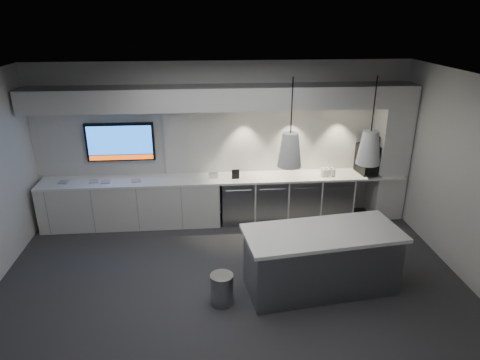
{
  "coord_description": "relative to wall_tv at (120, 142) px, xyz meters",
  "views": [
    {
      "loc": [
        -0.34,
        -5.32,
        3.81
      ],
      "look_at": [
        0.21,
        1.1,
        1.26
      ],
      "focal_mm": 32.0,
      "sensor_mm": 36.0,
      "label": 1
    }
  ],
  "objects": [
    {
      "name": "left_base_cabinets",
      "position": [
        0.15,
        -0.27,
        -1.13
      ],
      "size": [
        3.3,
        0.63,
        0.86
      ],
      "primitive_type": "cube",
      "color": "silver",
      "rests_on": "floor"
    },
    {
      "name": "backsplash",
      "position": [
        3.1,
        0.03,
        -0.01
      ],
      "size": [
        4.6,
        0.03,
        1.3
      ],
      "primitive_type": "cube",
      "color": "silver",
      "rests_on": "wall_back"
    },
    {
      "name": "back_counter",
      "position": [
        1.9,
        -0.27,
        -0.68
      ],
      "size": [
        6.8,
        0.65,
        0.04
      ],
      "primitive_type": "cube",
      "color": "white",
      "rests_on": "left_base_cabinets"
    },
    {
      "name": "fridge_unit_a",
      "position": [
        2.15,
        -0.27,
        -1.13
      ],
      "size": [
        0.6,
        0.61,
        0.85
      ],
      "primitive_type": "cube",
      "color": "gray",
      "rests_on": "floor"
    },
    {
      "name": "soffit",
      "position": [
        1.9,
        -0.25,
        0.84
      ],
      "size": [
        6.9,
        0.6,
        0.4
      ],
      "primitive_type": "cube",
      "color": "silver",
      "rests_on": "wall_back"
    },
    {
      "name": "fridge_unit_d",
      "position": [
        4.04,
        -0.27,
        -1.13
      ],
      "size": [
        0.6,
        0.61,
        0.85
      ],
      "primitive_type": "cube",
      "color": "gray",
      "rests_on": "floor"
    },
    {
      "name": "tray_d",
      "position": [
        0.28,
        -0.33,
        -0.65
      ],
      "size": [
        0.2,
        0.2,
        0.02
      ],
      "primitive_type": "cube",
      "rotation": [
        0.0,
        0.0,
        0.27
      ],
      "color": "#ACACAC",
      "rests_on": "back_counter"
    },
    {
      "name": "wall_right",
      "position": [
        5.4,
        -2.45,
        -0.06
      ],
      "size": [
        0.0,
        7.0,
        7.0
      ],
      "primitive_type": "plane",
      "rotation": [
        1.57,
        0.0,
        -1.57
      ],
      "color": "silver",
      "rests_on": "floor"
    },
    {
      "name": "column",
      "position": [
        5.1,
        -0.25,
        -0.26
      ],
      "size": [
        0.55,
        0.55,
        2.6
      ],
      "primitive_type": "cube",
      "color": "silver",
      "rests_on": "floor"
    },
    {
      "name": "fridge_unit_c",
      "position": [
        3.41,
        -0.27,
        -1.13
      ],
      "size": [
        0.6,
        0.61,
        0.85
      ],
      "primitive_type": "cube",
      "color": "gray",
      "rests_on": "floor"
    },
    {
      "name": "cup_cluster",
      "position": [
        3.87,
        -0.35,
        -0.59
      ],
      "size": [
        0.26,
        0.17,
        0.14
      ],
      "primitive_type": null,
      "color": "white",
      "rests_on": "back_counter"
    },
    {
      "name": "tray_a",
      "position": [
        -1.04,
        -0.29,
        -0.65
      ],
      "size": [
        0.17,
        0.17,
        0.02
      ],
      "primitive_type": "cube",
      "rotation": [
        0.0,
        0.0,
        -0.05
      ],
      "color": "#ACACAC",
      "rests_on": "back_counter"
    },
    {
      "name": "wall_back",
      "position": [
        1.9,
        0.05,
        -0.06
      ],
      "size": [
        7.0,
        0.0,
        7.0
      ],
      "primitive_type": "plane",
      "rotation": [
        1.57,
        0.0,
        0.0
      ],
      "color": "silver",
      "rests_on": "floor"
    },
    {
      "name": "coffee_machine",
      "position": [
        4.7,
        -0.25,
        -0.36
      ],
      "size": [
        0.46,
        0.62,
        0.74
      ],
      "rotation": [
        0.0,
        0.0,
        0.14
      ],
      "color": "black",
      "rests_on": "back_counter"
    },
    {
      "name": "pendant_left",
      "position": [
        2.65,
        -2.58,
        0.59
      ],
      "size": [
        0.31,
        0.31,
        1.15
      ],
      "color": "silver",
      "rests_on": "ceiling"
    },
    {
      "name": "ceiling",
      "position": [
        1.9,
        -2.45,
        1.44
      ],
      "size": [
        7.0,
        7.0,
        0.0
      ],
      "primitive_type": "plane",
      "rotation": [
        3.14,
        0.0,
        0.0
      ],
      "color": "black",
      "rests_on": "wall_back"
    },
    {
      "name": "wall_tv",
      "position": [
        0.0,
        0.0,
        0.0
      ],
      "size": [
        1.25,
        0.07,
        0.72
      ],
      "color": "black",
      "rests_on": "wall_back"
    },
    {
      "name": "sign_white",
      "position": [
        1.7,
        -0.33,
        -0.59
      ],
      "size": [
        0.18,
        0.04,
        0.14
      ],
      "primitive_type": "cube",
      "rotation": [
        0.0,
        0.0,
        0.13
      ],
      "color": "white",
      "rests_on": "back_counter"
    },
    {
      "name": "tray_b",
      "position": [
        -0.49,
        -0.3,
        -0.65
      ],
      "size": [
        0.19,
        0.19,
        0.02
      ],
      "primitive_type": "cube",
      "rotation": [
        0.0,
        0.0,
        0.22
      ],
      "color": "#ACACAC",
      "rests_on": "back_counter"
    },
    {
      "name": "fridge_unit_b",
      "position": [
        2.78,
        -0.27,
        -1.13
      ],
      "size": [
        0.6,
        0.61,
        0.85
      ],
      "primitive_type": "cube",
      "color": "gray",
      "rests_on": "floor"
    },
    {
      "name": "island",
      "position": [
        3.18,
        -2.58,
        -1.09
      ],
      "size": [
        2.31,
        1.21,
        0.94
      ],
      "rotation": [
        0.0,
        0.0,
        0.12
      ],
      "color": "gray",
      "rests_on": "floor"
    },
    {
      "name": "tray_c",
      "position": [
        -0.27,
        -0.34,
        -0.65
      ],
      "size": [
        0.18,
        0.18,
        0.02
      ],
      "primitive_type": "cube",
      "rotation": [
        0.0,
        0.0,
        0.11
      ],
      "color": "#ACACAC",
      "rests_on": "back_counter"
    },
    {
      "name": "sign_black",
      "position": [
        2.11,
        -0.36,
        -0.57
      ],
      "size": [
        0.14,
        0.03,
        0.18
      ],
      "primitive_type": "cube",
      "rotation": [
        0.0,
        0.0,
        0.06
      ],
      "color": "black",
      "rests_on": "back_counter"
    },
    {
      "name": "wall_front",
      "position": [
        1.9,
        -4.95,
        -0.06
      ],
      "size": [
        7.0,
        0.0,
        7.0
      ],
      "primitive_type": "plane",
      "rotation": [
        -1.57,
        0.0,
        0.0
      ],
      "color": "silver",
      "rests_on": "floor"
    },
    {
      "name": "pendant_right",
      "position": [
        3.7,
        -2.58,
        0.59
      ],
      "size": [
        0.31,
        0.31,
        1.15
      ],
      "color": "silver",
      "rests_on": "ceiling"
    },
    {
      "name": "bin",
      "position": [
        1.73,
        -2.81,
        -1.33
      ],
      "size": [
        0.38,
        0.38,
        0.45
      ],
      "primitive_type": "cylinder",
      "rotation": [
        0.0,
        0.0,
        0.21
      ],
      "color": "gray",
      "rests_on": "floor"
    },
    {
      "name": "floor",
      "position": [
        1.9,
        -2.45,
        -1.56
      ],
      "size": [
        7.0,
        7.0,
        0.0
      ],
      "primitive_type": "plane",
      "color": "#303033",
      "rests_on": "ground"
    }
  ]
}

